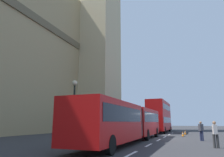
{
  "coord_description": "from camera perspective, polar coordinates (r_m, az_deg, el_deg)",
  "views": [
    {
      "loc": [
        -22.09,
        -3.14,
        1.62
      ],
      "look_at": [
        0.47,
        5.54,
        6.7
      ],
      "focal_mm": 33.39,
      "sensor_mm": 36.0,
      "label": 1
    }
  ],
  "objects": [
    {
      "name": "sedan_lead",
      "position": [
        45.27,
        14.56,
        -12.39
      ],
      "size": [
        4.4,
        1.86,
        1.85
      ],
      "color": "navy",
      "rests_on": "ground_plane"
    },
    {
      "name": "pedestrian_by_kerb",
      "position": [
        20.7,
        23.22,
        -12.9
      ],
      "size": [
        0.46,
        0.44,
        1.69
      ],
      "color": "#262D4C",
      "rests_on": "ground_plane"
    },
    {
      "name": "pedestrian_near_cones",
      "position": [
        15.39,
        26.41,
        -13.31
      ],
      "size": [
        0.42,
        0.36,
        1.69
      ],
      "color": "#333333",
      "rests_on": "ground_plane"
    },
    {
      "name": "lane_centre_marking",
      "position": [
        20.49,
        12.65,
        -16.12
      ],
      "size": [
        29.8,
        0.16,
        0.01
      ],
      "color": "silver",
      "rests_on": "ground_plane"
    },
    {
      "name": "street_lamp",
      "position": [
        18.59,
        -10.38,
        -7.25
      ],
      "size": [
        0.44,
        0.44,
        5.27
      ],
      "color": "black",
      "rests_on": "ground_plane"
    },
    {
      "name": "traffic_cone_middle",
      "position": [
        30.18,
        19.41,
        -13.76
      ],
      "size": [
        0.36,
        0.36,
        0.58
      ],
      "color": "black",
      "rests_on": "ground_plane"
    },
    {
      "name": "double_decker_bus",
      "position": [
        35.46,
        12.89,
        -9.82
      ],
      "size": [
        10.78,
        2.54,
        4.9
      ],
      "color": "#B20F0F",
      "rests_on": "ground_plane"
    },
    {
      "name": "articulated_bus",
      "position": [
        17.89,
        4.44,
        -11.43
      ],
      "size": [
        17.07,
        2.54,
        2.9
      ],
      "color": "#B20F0F",
      "rests_on": "ground_plane"
    },
    {
      "name": "traffic_cone_west",
      "position": [
        26.13,
        18.83,
        -14.19
      ],
      "size": [
        0.36,
        0.36,
        0.58
      ],
      "color": "black",
      "rests_on": "ground_plane"
    },
    {
      "name": "ground_plane",
      "position": [
        22.37,
        13.41,
        -15.71
      ],
      "size": [
        160.0,
        160.0,
        0.0
      ],
      "primitive_type": "plane",
      "color": "#333335"
    }
  ]
}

